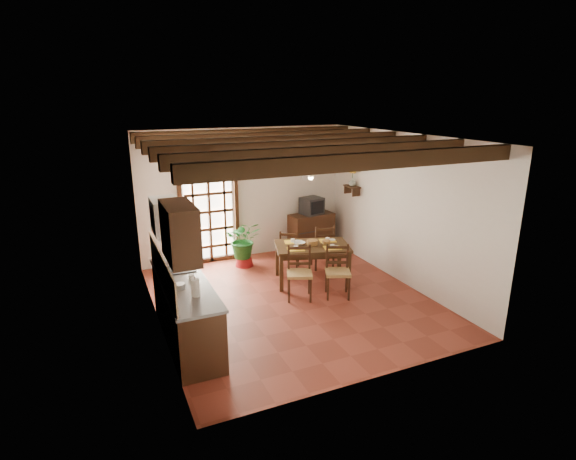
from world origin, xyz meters
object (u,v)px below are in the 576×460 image
kitchen_counter (185,310)px  chair_far_left (290,257)px  chair_far_right (322,254)px  chair_near_left (299,282)px  dining_table (312,250)px  pendant_lamp (311,173)px  potted_plant (244,240)px  sideboard (311,232)px  crt_tv (312,206)px  chair_near_right (337,281)px

kitchen_counter → chair_far_left: bearing=37.8°
chair_far_right → chair_near_left: bearing=59.1°
dining_table → pendant_lamp: 1.44m
kitchen_counter → potted_plant: (1.71, 2.49, 0.10)m
chair_near_left → sideboard: size_ratio=0.92×
dining_table → potted_plant: 1.61m
dining_table → potted_plant: (-0.92, 1.32, -0.07)m
kitchen_counter → crt_tv: (3.45, 2.82, 0.58)m
chair_near_left → potted_plant: size_ratio=0.45×
chair_far_right → potted_plant: size_ratio=0.45×
chair_near_right → crt_tv: size_ratio=1.77×
potted_plant → chair_far_left: bearing=-34.7°
dining_table → chair_far_left: 0.86m
chair_far_right → chair_near_right: bearing=85.1°
chair_near_right → pendant_lamp: bearing=121.5°
chair_far_left → potted_plant: (-0.79, 0.55, 0.31)m
sideboard → crt_tv: size_ratio=1.94×
crt_tv → chair_far_right: bearing=-117.6°
chair_near_left → sideboard: (1.34, 2.21, 0.14)m
crt_tv → dining_table: bearing=-129.3°
chair_far_right → kitchen_counter: bearing=41.1°
sideboard → pendant_lamp: size_ratio=1.20×
chair_near_right → chair_far_right: bearing=96.4°
kitchen_counter → chair_near_left: bearing=16.3°
kitchen_counter → chair_far_right: kitchen_counter is taller
chair_near_left → potted_plant: bearing=124.1°
chair_near_left → pendant_lamp: pendant_lamp is taller
chair_near_right → potted_plant: size_ratio=0.44×
chair_far_left → chair_far_right: chair_far_right is taller
dining_table → potted_plant: size_ratio=0.75×
chair_near_left → potted_plant: 1.94m
kitchen_counter → chair_far_left: size_ratio=2.69×
potted_plant → kitchen_counter: bearing=-124.5°
chair_far_right → crt_tv: 1.35m
chair_near_left → sideboard: 2.59m
kitchen_counter → chair_far_right: size_ratio=2.41×
kitchen_counter → chair_far_right: bearing=28.8°
chair_far_right → pendant_lamp: (-0.53, -0.46, 1.79)m
kitchen_counter → dining_table: size_ratio=1.44×
crt_tv → pendant_lamp: size_ratio=0.62×
pendant_lamp → sideboard: bearing=62.2°
chair_far_right → potted_plant: (-1.45, 0.75, 0.28)m
kitchen_counter → chair_near_left: 2.20m
chair_far_right → crt_tv: bearing=-92.5°
kitchen_counter → chair_near_right: bearing=8.5°
dining_table → crt_tv: crt_tv is taller
chair_near_right → pendant_lamp: (-0.12, 0.86, 1.79)m
kitchen_counter → crt_tv: bearing=39.3°
potted_plant → pendant_lamp: bearing=-53.0°
kitchen_counter → crt_tv: kitchen_counter is taller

